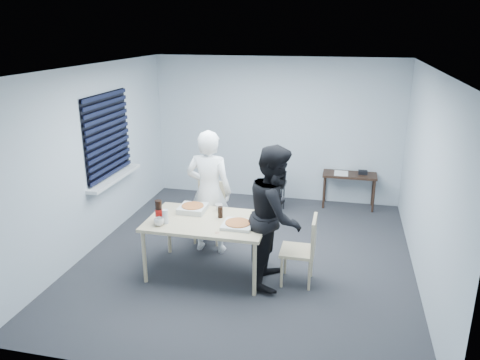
% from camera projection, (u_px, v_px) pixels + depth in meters
% --- Properties ---
extents(room, '(5.00, 5.00, 5.00)m').
position_uv_depth(room, '(110.00, 142.00, 6.99)').
color(room, '#2A292E').
rests_on(room, ground).
extents(dining_table, '(1.52, 0.97, 0.74)m').
position_uv_depth(dining_table, '(207.00, 224.00, 5.98)').
color(dining_table, beige).
rests_on(dining_table, ground).
extents(chair_far, '(0.42, 0.42, 0.89)m').
position_uv_depth(chair_far, '(210.00, 207.00, 7.03)').
color(chair_far, beige).
rests_on(chair_far, ground).
extents(chair_right, '(0.42, 0.42, 0.89)m').
position_uv_depth(chair_right, '(305.00, 246.00, 5.77)').
color(chair_right, beige).
rests_on(chair_right, ground).
extents(person_white, '(0.65, 0.42, 1.77)m').
position_uv_depth(person_white, '(209.00, 192.00, 6.54)').
color(person_white, white).
rests_on(person_white, ground).
extents(person_black, '(0.47, 0.86, 1.77)m').
position_uv_depth(person_black, '(275.00, 216.00, 5.73)').
color(person_black, black).
rests_on(person_black, ground).
extents(side_table, '(0.93, 0.41, 0.62)m').
position_uv_depth(side_table, '(350.00, 178.00, 8.26)').
color(side_table, black).
rests_on(side_table, ground).
extents(stool, '(0.38, 0.38, 0.53)m').
position_uv_depth(stool, '(274.00, 189.00, 8.09)').
color(stool, black).
rests_on(stool, ground).
extents(backpack, '(0.31, 0.23, 0.43)m').
position_uv_depth(backpack, '(275.00, 171.00, 7.97)').
color(backpack, slate).
rests_on(backpack, stool).
extents(pizza_box_a, '(0.35, 0.35, 0.09)m').
position_uv_depth(pizza_box_a, '(193.00, 208.00, 6.23)').
color(pizza_box_a, silver).
rests_on(pizza_box_a, dining_table).
extents(pizza_box_b, '(0.37, 0.37, 0.05)m').
position_uv_depth(pizza_box_b, '(238.00, 224.00, 5.77)').
color(pizza_box_b, silver).
rests_on(pizza_box_b, dining_table).
extents(mug_a, '(0.17, 0.17, 0.10)m').
position_uv_depth(mug_a, '(159.00, 222.00, 5.78)').
color(mug_a, silver).
rests_on(mug_a, dining_table).
extents(mug_b, '(0.10, 0.10, 0.09)m').
position_uv_depth(mug_b, '(219.00, 207.00, 6.25)').
color(mug_b, silver).
rests_on(mug_b, dining_table).
extents(cola_glass, '(0.08, 0.08, 0.15)m').
position_uv_depth(cola_glass, '(220.00, 212.00, 6.02)').
color(cola_glass, black).
rests_on(cola_glass, dining_table).
extents(soda_bottle, '(0.09, 0.09, 0.29)m').
position_uv_depth(soda_bottle, '(159.00, 212.00, 5.86)').
color(soda_bottle, black).
rests_on(soda_bottle, dining_table).
extents(plastic_cups, '(0.09, 0.09, 0.18)m').
position_uv_depth(plastic_cups, '(165.00, 217.00, 5.83)').
color(plastic_cups, silver).
rests_on(plastic_cups, dining_table).
extents(rubber_band, '(0.05, 0.05, 0.00)m').
position_uv_depth(rubber_band, '(217.00, 233.00, 5.58)').
color(rubber_band, red).
rests_on(rubber_band, dining_table).
extents(papers, '(0.31, 0.37, 0.01)m').
position_uv_depth(papers, '(341.00, 173.00, 8.25)').
color(papers, white).
rests_on(papers, side_table).
extents(black_box, '(0.16, 0.11, 0.07)m').
position_uv_depth(black_box, '(363.00, 172.00, 8.20)').
color(black_box, black).
rests_on(black_box, side_table).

